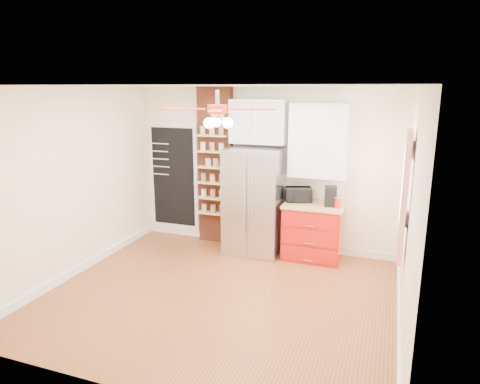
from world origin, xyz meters
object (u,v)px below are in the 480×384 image
(toaster_oven, at_px, (298,195))
(pantry_jar_oats, at_px, (208,163))
(canister_left, at_px, (338,203))
(coffee_maker, at_px, (330,196))
(ceiling_fan, at_px, (217,110))
(fridge, at_px, (254,201))
(red_cabinet, at_px, (313,231))

(toaster_oven, height_order, pantry_jar_oats, pantry_jar_oats)
(canister_left, bearing_deg, toaster_oven, 164.56)
(coffee_maker, xyz_separation_m, canister_left, (0.12, -0.07, -0.08))
(toaster_oven, xyz_separation_m, pantry_jar_oats, (-1.58, 0.03, 0.42))
(toaster_oven, bearing_deg, ceiling_fan, -128.98)
(ceiling_fan, xyz_separation_m, coffee_maker, (1.17, 1.66, -1.37))
(fridge, distance_m, coffee_maker, 1.23)
(red_cabinet, relative_size, pantry_jar_oats, 7.42)
(fridge, bearing_deg, canister_left, -1.72)
(ceiling_fan, distance_m, pantry_jar_oats, 2.25)
(toaster_oven, relative_size, pantry_jar_oats, 3.20)
(fridge, relative_size, pantry_jar_oats, 13.81)
(ceiling_fan, relative_size, canister_left, 9.15)
(fridge, distance_m, ceiling_fan, 2.25)
(pantry_jar_oats, bearing_deg, coffee_maker, -3.58)
(toaster_oven, distance_m, pantry_jar_oats, 1.64)
(red_cabinet, bearing_deg, canister_left, -13.72)
(canister_left, height_order, pantry_jar_oats, pantry_jar_oats)
(fridge, height_order, red_cabinet, fridge)
(fridge, xyz_separation_m, coffee_maker, (1.22, 0.03, 0.18))
(toaster_oven, distance_m, coffee_maker, 0.53)
(coffee_maker, height_order, canister_left, coffee_maker)
(fridge, distance_m, red_cabinet, 1.06)
(red_cabinet, xyz_separation_m, toaster_oven, (-0.27, 0.09, 0.56))
(fridge, bearing_deg, coffee_maker, 1.57)
(fridge, bearing_deg, toaster_oven, 11.10)
(ceiling_fan, relative_size, toaster_oven, 3.45)
(pantry_jar_oats, bearing_deg, canister_left, -5.28)
(ceiling_fan, height_order, coffee_maker, ceiling_fan)
(red_cabinet, relative_size, coffee_maker, 3.06)
(toaster_oven, xyz_separation_m, canister_left, (0.64, -0.18, -0.04))
(coffee_maker, distance_m, canister_left, 0.16)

